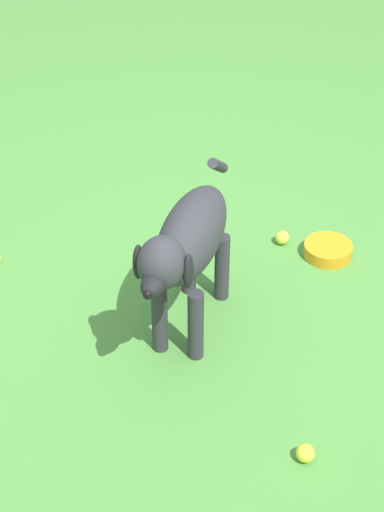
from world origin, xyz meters
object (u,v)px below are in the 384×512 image
tennis_ball_0 (305,453)px  tennis_ball_1 (282,238)px  dog (188,244)px  water_bowl (328,250)px

tennis_ball_0 → tennis_ball_1: same height
dog → tennis_ball_0: 0.88m
tennis_ball_1 → dog: bearing=104.9°
tennis_ball_0 → water_bowl: size_ratio=0.30×
tennis_ball_0 → tennis_ball_1: (0.96, -0.82, 0.00)m
tennis_ball_1 → tennis_ball_0: bearing=139.5°
dog → tennis_ball_1: size_ratio=12.61×
tennis_ball_0 → water_bowl: tennis_ball_0 is taller
tennis_ball_0 → tennis_ball_1: 1.27m
dog → tennis_ball_1: (0.19, -0.72, -0.40)m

